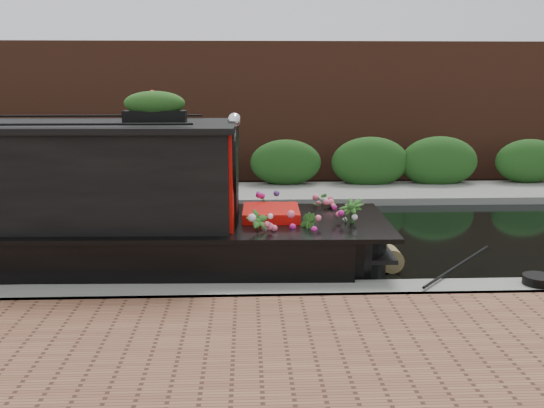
{
  "coord_description": "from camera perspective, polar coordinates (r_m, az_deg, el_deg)",
  "views": [
    {
      "loc": [
        1.27,
        -10.96,
        3.03
      ],
      "look_at": [
        1.7,
        -0.6,
        0.83
      ],
      "focal_mm": 40.0,
      "sensor_mm": 36.0,
      "label": 1
    }
  ],
  "objects": [
    {
      "name": "rope_fender",
      "position": [
        9.83,
        11.02,
        -5.07
      ],
      "size": [
        0.37,
        0.4,
        0.37
      ],
      "primitive_type": "cylinder",
      "rotation": [
        1.57,
        0.0,
        0.0
      ],
      "color": "olive",
      "rests_on": "ground"
    },
    {
      "name": "coiled_mooring_rope",
      "position": [
        9.07,
        23.82,
        -6.55
      ],
      "size": [
        0.43,
        0.43,
        0.12
      ],
      "primitive_type": "cylinder",
      "color": "black",
      "rests_on": "near_bank_coping"
    },
    {
      "name": "far_bank_path",
      "position": [
        15.52,
        -7.05,
        0.63
      ],
      "size": [
        40.0,
        2.4,
        0.34
      ],
      "primitive_type": "cube",
      "color": "slate",
      "rests_on": "ground"
    },
    {
      "name": "near_bank_coping",
      "position": [
        8.34,
        -11.14,
        -9.57
      ],
      "size": [
        40.0,
        0.6,
        0.5
      ],
      "primitive_type": "cube",
      "color": "gray",
      "rests_on": "ground"
    },
    {
      "name": "ground",
      "position": [
        11.45,
        -8.7,
        -3.52
      ],
      "size": [
        80.0,
        80.0,
        0.0
      ],
      "primitive_type": "plane",
      "color": "black",
      "rests_on": "ground"
    },
    {
      "name": "far_brick_wall",
      "position": [
        18.46,
        -6.32,
        2.46
      ],
      "size": [
        40.0,
        1.0,
        8.0
      ],
      "primitive_type": "cube",
      "color": "#582C1D",
      "rests_on": "ground"
    },
    {
      "name": "far_hedge",
      "position": [
        16.4,
        -6.8,
        1.24
      ],
      "size": [
        40.0,
        1.1,
        2.8
      ],
      "primitive_type": "cube",
      "color": "#1E4918",
      "rests_on": "ground"
    }
  ]
}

